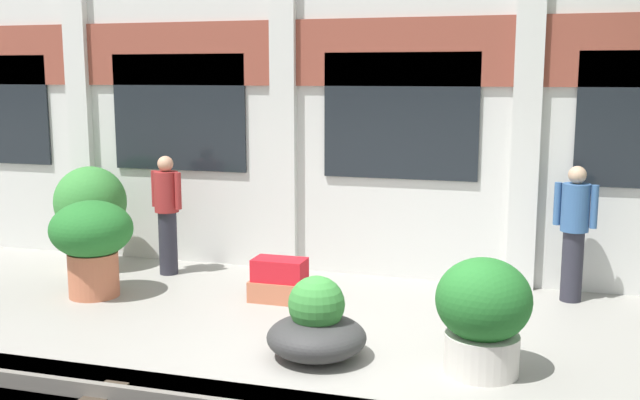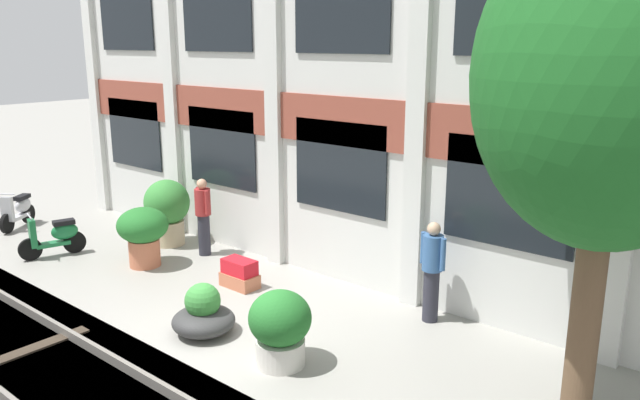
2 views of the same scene
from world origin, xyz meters
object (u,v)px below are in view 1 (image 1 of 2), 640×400
(resident_by_doorway, at_px, (574,229))
(potted_plant_ribbed_drum, at_px, (91,212))
(potted_plant_wide_bowl, at_px, (317,327))
(potted_plant_square_trough, at_px, (280,281))
(resident_watching_tracks, at_px, (167,211))
(potted_plant_stone_basin, at_px, (483,312))
(potted_plant_fluted_column, at_px, (92,239))

(resident_by_doorway, bearing_deg, potted_plant_ribbed_drum, -72.86)
(potted_plant_wide_bowl, relative_size, potted_plant_square_trough, 1.38)
(potted_plant_square_trough, xyz_separation_m, resident_watching_tracks, (-1.95, 0.77, 0.65))
(potted_plant_stone_basin, bearing_deg, potted_plant_wide_bowl, -177.39)
(potted_plant_wide_bowl, relative_size, potted_plant_stone_basin, 0.90)
(resident_by_doorway, relative_size, resident_watching_tracks, 1.01)
(potted_plant_stone_basin, bearing_deg, potted_plant_ribbed_drum, 158.00)
(potted_plant_wide_bowl, bearing_deg, potted_plant_ribbed_drum, 149.88)
(potted_plant_ribbed_drum, xyz_separation_m, resident_watching_tracks, (1.19, 0.06, 0.06))
(potted_plant_fluted_column, bearing_deg, resident_watching_tracks, 72.16)
(potted_plant_stone_basin, height_order, potted_plant_ribbed_drum, potted_plant_ribbed_drum)
(potted_plant_fluted_column, distance_m, potted_plant_wide_bowl, 3.58)
(potted_plant_ribbed_drum, bearing_deg, potted_plant_wide_bowl, -30.12)
(potted_plant_ribbed_drum, bearing_deg, resident_watching_tracks, 2.96)
(potted_plant_wide_bowl, distance_m, potted_plant_ribbed_drum, 4.80)
(potted_plant_wide_bowl, relative_size, resident_watching_tracks, 0.59)
(resident_watching_tracks, bearing_deg, potted_plant_stone_basin, 77.37)
(potted_plant_stone_basin, bearing_deg, potted_plant_square_trough, 148.25)
(potted_plant_fluted_column, xyz_separation_m, potted_plant_stone_basin, (4.96, -1.13, -0.14))
(potted_plant_square_trough, xyz_separation_m, resident_by_doorway, (3.50, 1.05, 0.66))
(potted_plant_ribbed_drum, bearing_deg, resident_by_doorway, 2.91)
(resident_by_doorway, bearing_deg, resident_watching_tracks, -72.87)
(potted_plant_stone_basin, xyz_separation_m, resident_by_doorway, (0.89, 2.66, 0.32))
(potted_plant_fluted_column, xyz_separation_m, resident_watching_tracks, (0.40, 1.25, 0.16))
(potted_plant_wide_bowl, height_order, potted_plant_square_trough, potted_plant_wide_bowl)
(potted_plant_fluted_column, bearing_deg, potted_plant_ribbed_drum, 123.59)
(potted_plant_fluted_column, distance_m, potted_plant_square_trough, 2.45)
(potted_plant_ribbed_drum, distance_m, resident_by_doorway, 6.65)
(potted_plant_stone_basin, bearing_deg, resident_watching_tracks, 152.39)
(potted_plant_stone_basin, height_order, resident_by_doorway, resident_by_doorway)
(potted_plant_wide_bowl, relative_size, resident_by_doorway, 0.59)
(potted_plant_fluted_column, relative_size, resident_watching_tracks, 0.73)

